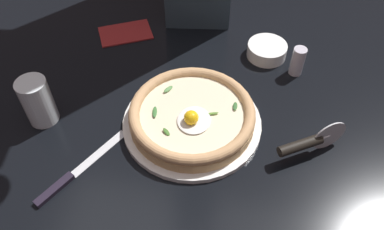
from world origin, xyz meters
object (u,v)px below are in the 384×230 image
Objects in this scene: side_bowl at (267,50)px; drinking_glass at (39,104)px; pizza_cutter at (309,142)px; pepper_shaker at (298,61)px; pizza at (192,115)px; table_knife at (69,177)px; folded_napkin at (125,32)px.

drinking_glass reaches higher than side_bowl.
pizza_cutter is 1.84× the size of pepper_shaker.
side_bowl is (0.26, -0.15, -0.02)m from pizza.
pizza is 0.33m from drinking_glass.
pizza_cutter is 0.66× the size of table_knife.
drinking_glass reaches higher than pizza_cutter.
pizza_cutter reaches higher than pizza.
table_knife reaches higher than folded_napkin.
drinking_glass is at bearing 122.72° from side_bowl.
pizza_cutter is at bearing -72.48° from table_knife.
drinking_glass reaches higher than table_knife.
drinking_glass is 0.34m from folded_napkin.
pizza_cutter is (-0.30, -0.10, 0.02)m from side_bowl.
folded_napkin is (0.02, 0.39, -0.01)m from side_bowl.
pepper_shaker reaches higher than side_bowl.
side_bowl is at bearing 17.92° from pizza_cutter.
folded_napkin is at bearing 3.23° from table_knife.
pizza is at bearing 150.85° from side_bowl.
pepper_shaker is at bearing 5.17° from pizza_cutter.
side_bowl is 0.09m from pepper_shaker.
drinking_glass reaches higher than pepper_shaker.
table_knife is 2.81× the size of pepper_shaker.
pepper_shaker is at bearing -125.18° from side_bowl.
pizza is at bearing -82.88° from drinking_glass.
table_knife is (-0.14, 0.46, -0.03)m from pizza_cutter.
pizza_cutter is at bearing -123.77° from folded_napkin.
table_knife is (-0.44, 0.36, -0.01)m from side_bowl.
pizza_cutter is 0.57m from drinking_glass.
drinking_glass is at bearing 90.63° from pizza_cutter.
drinking_glass is (-0.04, 0.33, 0.01)m from pizza.
side_bowl is 0.39m from folded_napkin.
side_bowl is 0.57m from table_knife.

